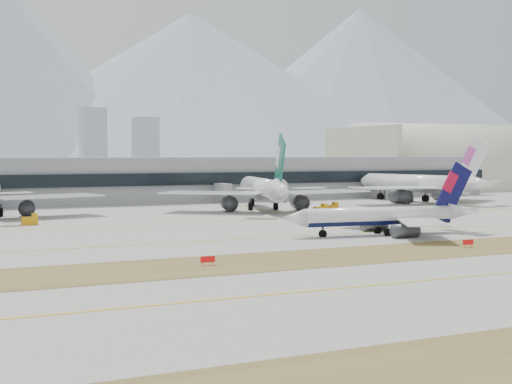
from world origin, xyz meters
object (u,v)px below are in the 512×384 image
taxiing_airliner (386,217)px  widebody_cathay (264,190)px  widebody_china_air (420,185)px  terminal (122,179)px  hangar (442,189)px

taxiing_airliner → widebody_cathay: 66.05m
taxiing_airliner → widebody_china_air: widebody_china_air is taller
widebody_cathay → terminal: 64.25m
widebody_china_air → terminal: size_ratio=0.22×
terminal → widebody_cathay: bearing=-66.0°
widebody_cathay → hangar: hangar is taller
taxiing_airliner → terminal: (-21.66, 124.56, 3.98)m
widebody_china_air → hangar: 96.51m
widebody_cathay → terminal: (-26.08, 58.69, 1.76)m
widebody_china_air → terminal: widebody_china_air is taller
widebody_china_air → hangar: bearing=-53.0°
widebody_cathay → hangar: size_ratio=0.65×
taxiing_airliner → widebody_china_air: bearing=-124.7°
hangar → widebody_cathay: bearing=-148.5°
widebody_cathay → widebody_china_air: 62.70m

